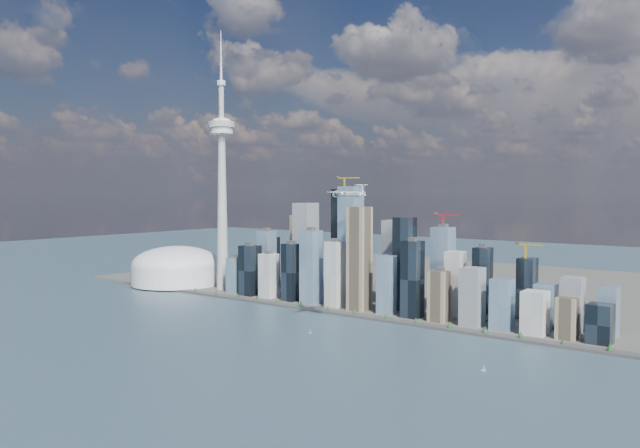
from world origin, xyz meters
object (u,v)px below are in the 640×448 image
Objects in this scene: airplane at (348,194)px; sailboat_east at (484,369)px; dome_stadium at (176,268)px; sailboat_west at (310,331)px; needle_tower at (222,181)px.

airplane reaches higher than sailboat_east.
sailboat_west is at bearing -19.78° from dome_stadium.
sailboat_west is 1.04× the size of sailboat_east.
dome_stadium is 23.80× the size of sailboat_east.
sailboat_east is at bearing 13.12° from sailboat_west.
dome_stadium is (-140.00, -10.00, -196.40)m from needle_tower.
sailboat_east is (827.42, -224.86, -36.74)m from dome_stadium.
sailboat_west is at bearing -27.02° from needle_tower.
airplane is 9.00× the size of sailboat_east.
airplane is (447.66, -172.45, -26.46)m from needle_tower.
needle_tower is 7.28× the size of airplane.
sailboat_east is (239.76, -62.41, -206.68)m from airplane.
dome_stadium reaches higher than sailboat_west.
needle_tower is 62.77× the size of sailboat_west.
airplane is 214.12m from sailboat_west.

